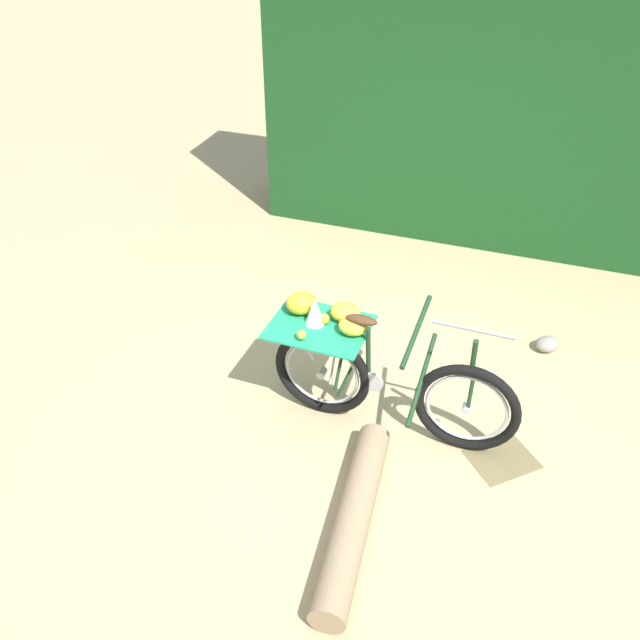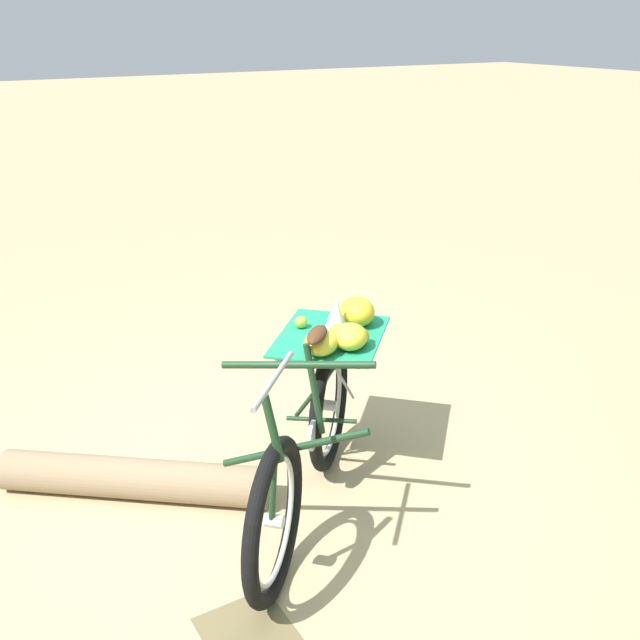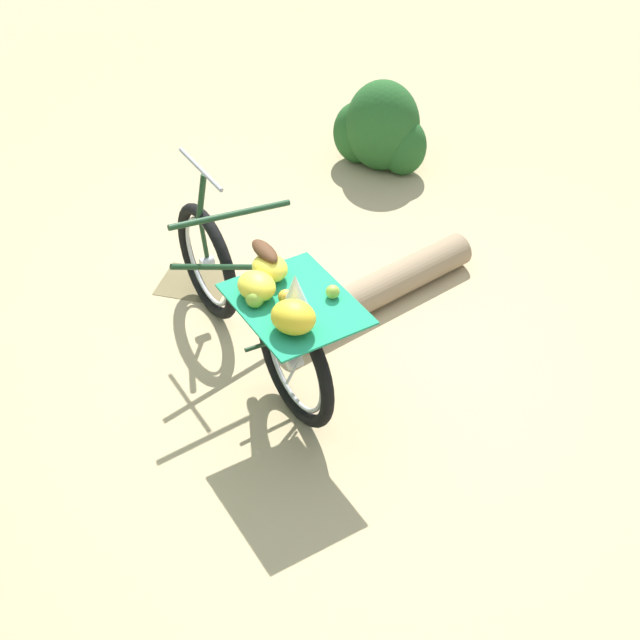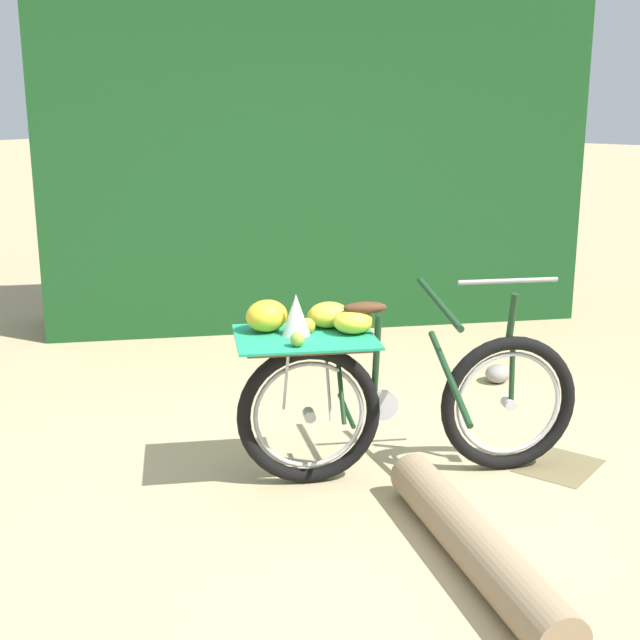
# 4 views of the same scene
# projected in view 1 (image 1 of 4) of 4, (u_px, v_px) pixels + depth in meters

# --- Properties ---
(ground_plane) EXTENTS (60.00, 60.00, 0.00)m
(ground_plane) POSITION_uv_depth(u_px,v_px,m) (353.00, 434.00, 4.85)
(ground_plane) COLOR tan
(foliage_hedge) EXTENTS (3.88, 3.70, 2.94)m
(foliage_hedge) POSITION_uv_depth(u_px,v_px,m) (491.00, 95.00, 6.56)
(foliage_hedge) COLOR #19471E
(foliage_hedge) RESTS_ON ground_plane
(bicycle) EXTENTS (1.49, 1.45, 1.03)m
(bicycle) POSITION_uv_depth(u_px,v_px,m) (375.00, 371.00, 4.66)
(bicycle) COLOR black
(bicycle) RESTS_ON ground_plane
(fallen_log) EXTENTS (1.05, 1.27, 0.22)m
(fallen_log) POSITION_uv_depth(u_px,v_px,m) (354.00, 516.00, 4.13)
(fallen_log) COLOR #937A5B
(fallen_log) RESTS_ON ground_plane
(path_stone) EXTENTS (0.20, 0.17, 0.12)m
(path_stone) POSITION_uv_depth(u_px,v_px,m) (547.00, 344.00, 5.61)
(path_stone) COLOR gray
(path_stone) RESTS_ON ground_plane
(leaf_litter_patch) EXTENTS (0.44, 0.36, 0.01)m
(leaf_litter_patch) POSITION_uv_depth(u_px,v_px,m) (502.00, 459.00, 4.65)
(leaf_litter_patch) COLOR olive
(leaf_litter_patch) RESTS_ON ground_plane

